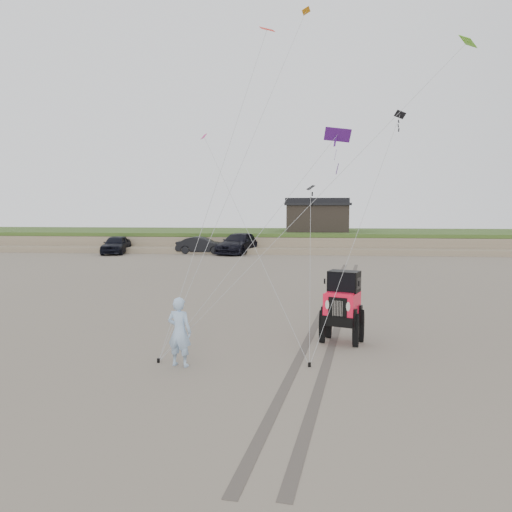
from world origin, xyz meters
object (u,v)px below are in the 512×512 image
at_px(truck_a, 116,245).
at_px(jeep, 342,314).
at_px(cabin, 317,216).
at_px(truck_b, 202,245).
at_px(truck_c, 239,243).
at_px(man, 179,332).

height_order(truck_a, jeep, jeep).
height_order(cabin, truck_b, cabin).
height_order(truck_c, man, man).
distance_m(truck_c, jeep, 29.77).
xyz_separation_m(truck_a, man, (13.40, -30.46, 0.12)).
bearing_deg(cabin, truck_c, -139.09).
relative_size(truck_b, man, 2.42).
bearing_deg(cabin, truck_a, -157.74).
relative_size(cabin, truck_c, 1.04).
height_order(truck_b, man, man).
xyz_separation_m(cabin, truck_a, (-18.10, -7.41, -2.42)).
distance_m(truck_b, jeep, 30.31).
bearing_deg(truck_a, truck_b, -0.42).
xyz_separation_m(truck_b, truck_c, (3.28, 0.42, 0.15)).
height_order(truck_a, truck_b, truck_a).
height_order(truck_a, truck_c, truck_c).
xyz_separation_m(truck_a, truck_b, (7.66, 0.78, -0.07)).
xyz_separation_m(truck_c, man, (2.46, -31.66, 0.04)).
xyz_separation_m(cabin, man, (-4.71, -37.87, -2.30)).
distance_m(cabin, jeep, 35.23).
bearing_deg(jeep, truck_a, 143.65).
height_order(cabin, jeep, cabin).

